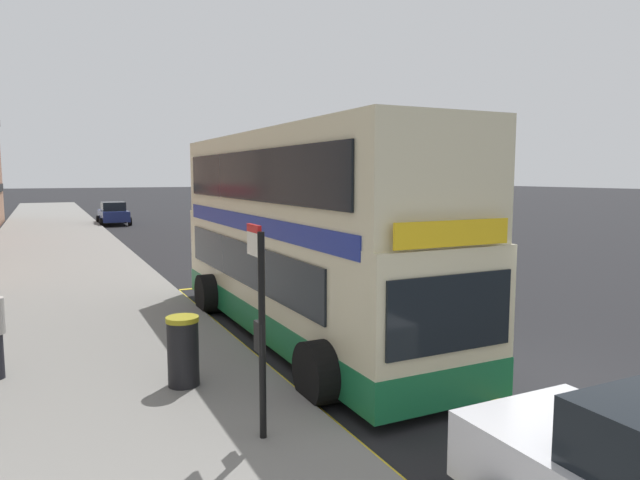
{
  "coord_description": "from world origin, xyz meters",
  "views": [
    {
      "loc": [
        -7.45,
        -7.04,
        3.51
      ],
      "look_at": [
        -1.17,
        5.79,
        1.87
      ],
      "focal_mm": 31.73,
      "sensor_mm": 36.0,
      "label": 1
    }
  ],
  "objects_px": {
    "parked_car_grey_ahead": "(300,225)",
    "litter_bin": "(183,351)",
    "bus_stop_sign": "(260,314)",
    "double_decker_bus": "(301,242)",
    "parked_car_navy_kerbside": "(113,213)"
  },
  "relations": [
    {
      "from": "parked_car_grey_ahead",
      "to": "litter_bin",
      "type": "bearing_deg",
      "value": -120.85
    },
    {
      "from": "parked_car_navy_kerbside",
      "to": "litter_bin",
      "type": "bearing_deg",
      "value": 88.2
    },
    {
      "from": "bus_stop_sign",
      "to": "parked_car_navy_kerbside",
      "type": "bearing_deg",
      "value": 86.76
    },
    {
      "from": "bus_stop_sign",
      "to": "litter_bin",
      "type": "distance_m",
      "value": 2.5
    },
    {
      "from": "bus_stop_sign",
      "to": "parked_car_grey_ahead",
      "type": "distance_m",
      "value": 23.56
    },
    {
      "from": "double_decker_bus",
      "to": "parked_car_grey_ahead",
      "type": "relative_size",
      "value": 2.43
    },
    {
      "from": "double_decker_bus",
      "to": "bus_stop_sign",
      "type": "bearing_deg",
      "value": -119.9
    },
    {
      "from": "double_decker_bus",
      "to": "parked_car_grey_ahead",
      "type": "bearing_deg",
      "value": 65.9
    },
    {
      "from": "litter_bin",
      "to": "parked_car_navy_kerbside",
      "type": "bearing_deg",
      "value": 85.68
    },
    {
      "from": "parked_car_navy_kerbside",
      "to": "litter_bin",
      "type": "relative_size",
      "value": 3.72
    },
    {
      "from": "double_decker_bus",
      "to": "parked_car_navy_kerbside",
      "type": "relative_size",
      "value": 2.43
    },
    {
      "from": "double_decker_bus",
      "to": "parked_car_navy_kerbside",
      "type": "height_order",
      "value": "double_decker_bus"
    },
    {
      "from": "parked_car_grey_ahead",
      "to": "bus_stop_sign",
      "type": "bearing_deg",
      "value": -117.15
    },
    {
      "from": "parked_car_grey_ahead",
      "to": "parked_car_navy_kerbside",
      "type": "distance_m",
      "value": 16.58
    },
    {
      "from": "parked_car_navy_kerbside",
      "to": "litter_bin",
      "type": "distance_m",
      "value": 33.64
    }
  ]
}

